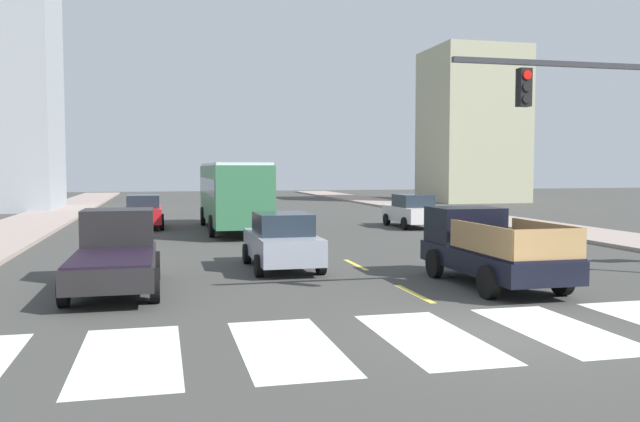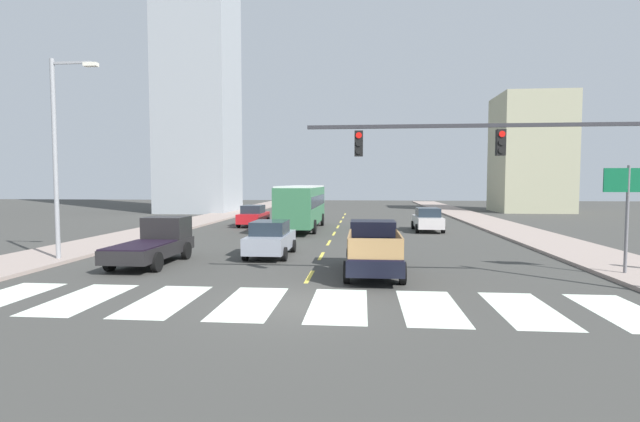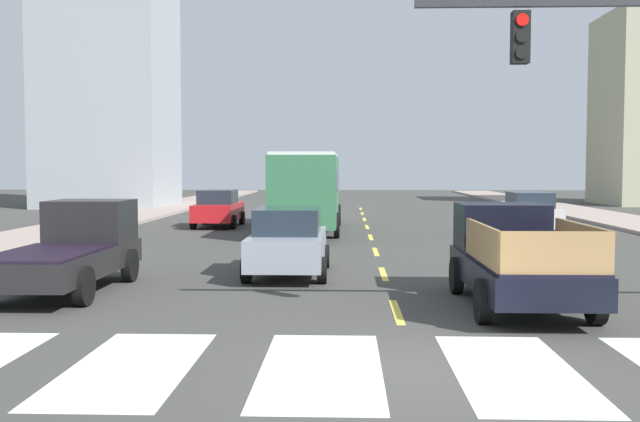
{
  "view_description": "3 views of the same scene",
  "coord_description": "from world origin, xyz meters",
  "px_view_note": "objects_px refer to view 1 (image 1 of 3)",
  "views": [
    {
      "loc": [
        -5.98,
        -10.96,
        3.06
      ],
      "look_at": [
        -1.39,
        8.08,
        1.8
      ],
      "focal_mm": 36.97,
      "sensor_mm": 36.0,
      "label": 1
    },
    {
      "loc": [
        2.0,
        -13.36,
        3.56
      ],
      "look_at": [
        -0.73,
        16.19,
        1.75
      ],
      "focal_mm": 26.21,
      "sensor_mm": 36.0,
      "label": 2
    },
    {
      "loc": [
        -0.97,
        -9.89,
        2.75
      ],
      "look_at": [
        -1.73,
        11.37,
        1.48
      ],
      "focal_mm": 41.28,
      "sensor_mm": 36.0,
      "label": 3
    }
  ],
  "objects_px": {
    "sedan_far": "(144,212)",
    "sedan_near_right": "(282,241)",
    "pickup_stakebed": "(486,248)",
    "pickup_dark": "(116,253)",
    "sedan_near_left": "(412,211)",
    "city_bus": "(232,191)"
  },
  "relations": [
    {
      "from": "pickup_dark",
      "to": "city_bus",
      "type": "relative_size",
      "value": 0.48
    },
    {
      "from": "pickup_dark",
      "to": "sedan_near_right",
      "type": "bearing_deg",
      "value": 23.16
    },
    {
      "from": "sedan_far",
      "to": "sedan_near_right",
      "type": "xyz_separation_m",
      "value": [
        4.45,
        -15.2,
        0.0
      ]
    },
    {
      "from": "sedan_far",
      "to": "sedan_near_left",
      "type": "xyz_separation_m",
      "value": [
        13.6,
        -2.7,
        0.0
      ]
    },
    {
      "from": "pickup_stakebed",
      "to": "sedan_near_left",
      "type": "xyz_separation_m",
      "value": [
        4.29,
        16.22,
        -0.08
      ]
    },
    {
      "from": "pickup_dark",
      "to": "sedan_near_left",
      "type": "height_order",
      "value": "pickup_dark"
    },
    {
      "from": "city_bus",
      "to": "sedan_far",
      "type": "xyz_separation_m",
      "value": [
        -4.31,
        2.37,
        -1.09
      ]
    },
    {
      "from": "pickup_dark",
      "to": "sedan_near_left",
      "type": "distance_m",
      "value": 20.26
    },
    {
      "from": "pickup_dark",
      "to": "city_bus",
      "type": "bearing_deg",
      "value": 70.62
    },
    {
      "from": "pickup_stakebed",
      "to": "pickup_dark",
      "type": "distance_m",
      "value": 9.67
    },
    {
      "from": "sedan_near_right",
      "to": "sedan_far",
      "type": "bearing_deg",
      "value": 105.37
    },
    {
      "from": "pickup_stakebed",
      "to": "sedan_near_left",
      "type": "bearing_deg",
      "value": 76.73
    },
    {
      "from": "pickup_dark",
      "to": "sedan_near_right",
      "type": "relative_size",
      "value": 1.18
    },
    {
      "from": "pickup_dark",
      "to": "sedan_near_left",
      "type": "bearing_deg",
      "value": 44.26
    },
    {
      "from": "pickup_stakebed",
      "to": "sedan_far",
      "type": "bearing_deg",
      "value": 117.76
    },
    {
      "from": "city_bus",
      "to": "sedan_near_left",
      "type": "xyz_separation_m",
      "value": [
        9.29,
        -0.33,
        -1.09
      ]
    },
    {
      "from": "pickup_dark",
      "to": "sedan_near_right",
      "type": "distance_m",
      "value": 5.22
    },
    {
      "from": "pickup_stakebed",
      "to": "sedan_far",
      "type": "distance_m",
      "value": 21.08
    },
    {
      "from": "sedan_far",
      "to": "sedan_near_right",
      "type": "height_order",
      "value": "same"
    },
    {
      "from": "city_bus",
      "to": "sedan_near_left",
      "type": "bearing_deg",
      "value": -1.81
    },
    {
      "from": "city_bus",
      "to": "sedan_near_right",
      "type": "distance_m",
      "value": 12.88
    },
    {
      "from": "city_bus",
      "to": "sedan_near_left",
      "type": "relative_size",
      "value": 2.45
    }
  ]
}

